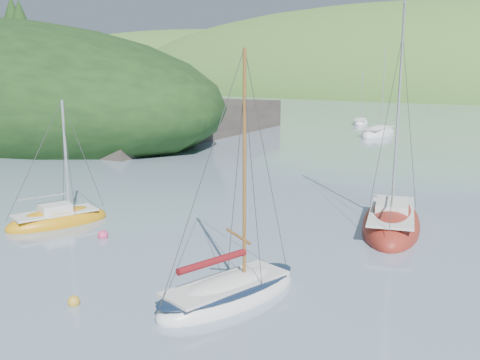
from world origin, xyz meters
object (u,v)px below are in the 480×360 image
Objects in this scene: daysailer_white at (229,293)px; sloop_red at (391,224)px; sailboat_yellow at (58,221)px; distant_sloop_c at (360,123)px; distant_sloop_a at (378,134)px.

sloop_red reaches higher than daysailer_white.
sloop_red is at bearing 49.94° from sailboat_yellow.
sailboat_yellow is 0.82× the size of distant_sloop_c.
distant_sloop_a is at bearing 117.82° from daysailer_white.
distant_sloop_a is 1.34× the size of distant_sloop_c.
sloop_red is 1.73× the size of sailboat_yellow.
distant_sloop_c is at bearing 121.31° from daysailer_white.
distant_sloop_c is (-23.57, 46.79, -0.07)m from sloop_red.
sailboat_yellow is at bearing -177.84° from daysailer_white.
sailboat_yellow is 0.61× the size of distant_sloop_a.
sloop_red reaches higher than distant_sloop_a.
sloop_red reaches higher than sailboat_yellow.
daysailer_white is 49.09m from distant_sloop_a.
distant_sloop_a is at bearing -77.65° from distant_sloop_c.
distant_sloop_a is (-2.32, 45.02, 0.02)m from sailboat_yellow.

